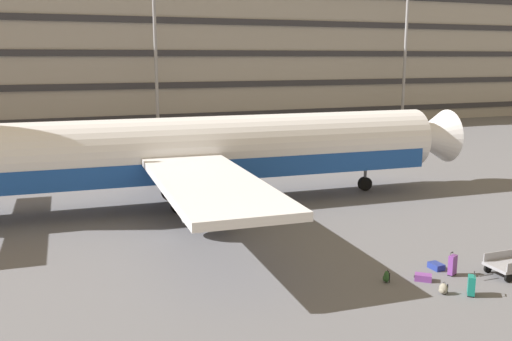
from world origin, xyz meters
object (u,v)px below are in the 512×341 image
at_px(airliner, 186,152).
at_px(suitcase_red, 471,285).
at_px(suitcase_upright, 453,265).
at_px(backpack_silver, 443,289).
at_px(backpack_large, 386,277).
at_px(suitcase_black, 423,277).
at_px(suitcase_small, 436,266).

distance_m(airliner, suitcase_red, 18.06).
bearing_deg(suitcase_upright, airliner, 115.71).
bearing_deg(suitcase_upright, backpack_silver, -139.00).
relative_size(airliner, backpack_large, 71.38).
xyz_separation_m(airliner, backpack_silver, (5.54, -16.17, -3.00)).
bearing_deg(suitcase_black, suitcase_red, -68.09).
bearing_deg(backpack_silver, backpack_large, 127.31).
relative_size(suitcase_red, backpack_silver, 1.97).
distance_m(suitcase_red, backpack_silver, 1.01).
relative_size(airliner, suitcase_small, 54.01).
relative_size(airliner, suitcase_black, 48.60).
bearing_deg(suitcase_upright, suitcase_small, 99.99).
xyz_separation_m(suitcase_upright, backpack_silver, (-1.58, -1.37, -0.25)).
bearing_deg(suitcase_small, backpack_silver, -123.55).
xyz_separation_m(airliner, suitcase_upright, (7.12, -14.79, -2.76)).
distance_m(airliner, suitcase_upright, 16.65).
height_order(suitcase_red, backpack_silver, suitcase_red).
height_order(suitcase_red, suitcase_black, suitcase_red).
relative_size(suitcase_red, backpack_large, 1.80).
bearing_deg(airliner, suitcase_black, -69.04).
xyz_separation_m(backpack_large, backpack_silver, (1.32, -1.74, -0.02)).
distance_m(airliner, backpack_large, 15.33).
bearing_deg(backpack_large, suitcase_red, -45.28).
xyz_separation_m(suitcase_red, suitcase_small, (0.57, 2.65, -0.28)).
height_order(airliner, suitcase_black, airliner).
bearing_deg(suitcase_upright, suitcase_red, -110.95).
xyz_separation_m(suitcase_red, backpack_large, (-2.19, 2.22, -0.18)).
height_order(suitcase_red, suitcase_small, suitcase_red).
bearing_deg(suitcase_black, suitcase_upright, 1.18).
bearing_deg(backpack_silver, suitcase_red, -28.83).
xyz_separation_m(airliner, suitcase_black, (5.68, -14.82, -3.07)).
relative_size(airliner, suitcase_red, 39.76).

